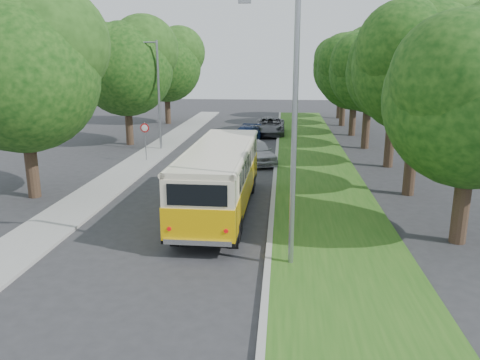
# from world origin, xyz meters

# --- Properties ---
(ground) EXTENTS (120.00, 120.00, 0.00)m
(ground) POSITION_xyz_m (0.00, 0.00, 0.00)
(ground) COLOR #2C2C2E
(ground) RESTS_ON ground
(curb) EXTENTS (0.20, 70.00, 0.15)m
(curb) POSITION_xyz_m (3.60, 5.00, 0.07)
(curb) COLOR gray
(curb) RESTS_ON ground
(grass_verge) EXTENTS (4.50, 70.00, 0.13)m
(grass_verge) POSITION_xyz_m (5.95, 5.00, 0.07)
(grass_verge) COLOR #265516
(grass_verge) RESTS_ON ground
(sidewalk) EXTENTS (2.20, 70.00, 0.12)m
(sidewalk) POSITION_xyz_m (-4.80, 5.00, 0.06)
(sidewalk) COLOR gray
(sidewalk) RESTS_ON ground
(treeline) EXTENTS (24.27, 41.91, 9.46)m
(treeline) POSITION_xyz_m (3.15, 17.99, 5.93)
(treeline) COLOR #332319
(treeline) RESTS_ON ground
(lamppost_near) EXTENTS (1.71, 0.16, 8.00)m
(lamppost_near) POSITION_xyz_m (4.21, -2.50, 4.37)
(lamppost_near) COLOR gray
(lamppost_near) RESTS_ON ground
(lamppost_far) EXTENTS (1.71, 0.16, 7.50)m
(lamppost_far) POSITION_xyz_m (-4.70, 16.00, 4.12)
(lamppost_far) COLOR gray
(lamppost_far) RESTS_ON ground
(warning_sign) EXTENTS (0.56, 0.10, 2.50)m
(warning_sign) POSITION_xyz_m (-4.50, 11.98, 1.71)
(warning_sign) COLOR gray
(warning_sign) RESTS_ON ground
(vintage_bus) EXTENTS (2.63, 9.71, 2.87)m
(vintage_bus) POSITION_xyz_m (1.43, 2.47, 1.44)
(vintage_bus) COLOR #EEB307
(vintage_bus) RESTS_ON ground
(car_silver) EXTENTS (3.20, 4.67, 1.48)m
(car_silver) POSITION_xyz_m (2.32, 12.32, 0.74)
(car_silver) COLOR #A2A2A7
(car_silver) RESTS_ON ground
(car_white) EXTENTS (1.99, 4.32, 1.37)m
(car_white) POSITION_xyz_m (1.25, 14.76, 0.69)
(car_white) COLOR white
(car_white) RESTS_ON ground
(car_blue) EXTENTS (2.43, 4.56, 1.26)m
(car_blue) POSITION_xyz_m (1.17, 19.49, 0.63)
(car_blue) COLOR navy
(car_blue) RESTS_ON ground
(car_grey) EXTENTS (2.45, 5.29, 1.47)m
(car_grey) POSITION_xyz_m (2.88, 23.61, 0.73)
(car_grey) COLOR #4F5055
(car_grey) RESTS_ON ground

